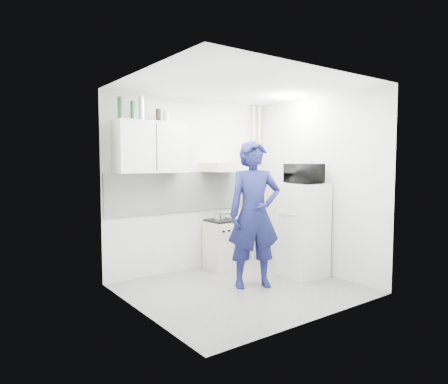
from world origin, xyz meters
TOP-DOWN VIEW (x-y plane):
  - floor at (0.00, 0.00)m, footprint 2.80×2.80m
  - ceiling at (0.00, 0.00)m, footprint 2.80×2.80m
  - wall_back at (0.00, 1.25)m, footprint 2.80×0.00m
  - wall_left at (-1.40, 0.00)m, footprint 0.00×2.60m
  - wall_right at (1.40, 0.00)m, footprint 0.00×2.60m
  - person at (0.20, -0.00)m, footprint 0.83×0.71m
  - stove at (0.41, 1.00)m, footprint 0.46×0.46m
  - fridge at (1.10, -0.04)m, footprint 0.59×0.59m
  - stove_top at (0.41, 1.00)m, footprint 0.44×0.44m
  - saucepan at (0.39, 1.05)m, footprint 0.17×0.17m
  - microwave at (1.10, -0.04)m, footprint 0.56×0.41m
  - bottle_a at (-1.18, 1.07)m, footprint 0.07×0.07m
  - bottle_b at (-1.00, 1.07)m, footprint 0.07×0.07m
  - bottle_c at (-0.88, 1.07)m, footprint 0.08×0.08m
  - canister_a at (-0.63, 1.07)m, footprint 0.07×0.07m
  - canister_b at (-0.51, 1.07)m, footprint 0.09×0.09m
  - upper_cabinet at (-0.75, 1.07)m, footprint 1.00×0.35m
  - range_hood at (0.45, 1.00)m, footprint 0.60×0.50m
  - backsplash at (0.00, 1.24)m, footprint 2.74×0.03m
  - pipe_a at (1.30, 1.17)m, footprint 0.05×0.05m
  - pipe_b at (1.18, 1.17)m, footprint 0.04×0.04m
  - ceiling_spot_fixture at (1.00, 0.20)m, footprint 0.10×0.10m

SIDE VIEW (x-z plane):
  - floor at x=0.00m, z-range 0.00..0.00m
  - stove at x=0.41m, z-range 0.00..0.73m
  - fridge at x=1.10m, z-range 0.00..1.34m
  - stove_top at x=0.41m, z-range 0.73..0.76m
  - saucepan at x=0.39m, z-range 0.76..0.85m
  - person at x=0.20m, z-range 0.00..1.92m
  - backsplash at x=0.00m, z-range 0.90..1.50m
  - wall_left at x=-1.40m, z-range 0.00..2.60m
  - wall_right at x=1.40m, z-range 0.00..2.60m
  - pipe_a at x=1.30m, z-range 0.00..2.60m
  - pipe_b at x=1.18m, z-range 0.00..2.60m
  - wall_back at x=0.00m, z-range -0.10..2.70m
  - microwave at x=1.10m, z-range 1.34..1.62m
  - range_hood at x=0.45m, z-range 1.50..1.64m
  - upper_cabinet at x=-0.75m, z-range 1.50..2.20m
  - canister_b at x=-0.51m, z-range 2.20..2.37m
  - canister_a at x=-0.63m, z-range 2.20..2.38m
  - bottle_b at x=-1.00m, z-range 2.20..2.45m
  - bottle_a at x=-1.18m, z-range 2.20..2.49m
  - bottle_c at x=-0.88m, z-range 2.20..2.53m
  - ceiling_spot_fixture at x=1.00m, z-range 2.56..2.58m
  - ceiling at x=0.00m, z-range 2.60..2.60m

